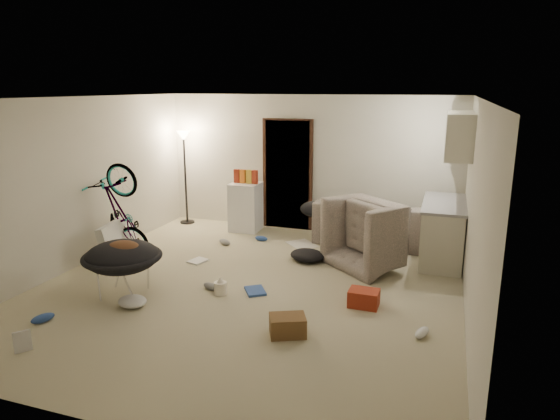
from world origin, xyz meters
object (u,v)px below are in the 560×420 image
(kitchen_counter, at_px, (442,232))
(drink_case_b, at_px, (364,298))
(saucer_chair, at_px, (123,264))
(drink_case_a, at_px, (288,326))
(armchair, at_px, (382,240))
(floor_lamp, at_px, (184,157))
(sofa, at_px, (370,229))
(juicer, at_px, (220,287))
(mini_fridge, at_px, (246,207))
(bicycle, at_px, (122,233))
(tv_box, at_px, (119,241))

(kitchen_counter, bearing_deg, drink_case_b, -112.18)
(saucer_chair, bearing_deg, kitchen_counter, 35.41)
(drink_case_a, bearing_deg, armchair, 51.18)
(floor_lamp, relative_size, drink_case_b, 4.97)
(sofa, distance_m, saucer_chair, 4.18)
(saucer_chair, xyz_separation_m, juicer, (1.18, 0.41, -0.33))
(floor_lamp, xyz_separation_m, sofa, (3.64, -0.20, -1.04))
(kitchen_counter, bearing_deg, armchair, -150.05)
(drink_case_b, bearing_deg, saucer_chair, -166.76)
(floor_lamp, relative_size, mini_fridge, 2.01)
(sofa, bearing_deg, drink_case_a, 87.23)
(mini_fridge, height_order, drink_case_b, mini_fridge)
(sofa, relative_size, bicycle, 1.18)
(sofa, bearing_deg, juicer, 64.32)
(saucer_chair, height_order, juicer, saucer_chair)
(sofa, relative_size, saucer_chair, 1.83)
(saucer_chair, bearing_deg, drink_case_a, -8.65)
(floor_lamp, height_order, bicycle, floor_lamp)
(bicycle, distance_m, drink_case_b, 3.92)
(bicycle, bearing_deg, drink_case_b, -96.30)
(armchair, xyz_separation_m, drink_case_a, (-0.67, -2.61, -0.27))
(mini_fridge, bearing_deg, armchair, -23.74)
(floor_lamp, distance_m, tv_box, 2.51)
(floor_lamp, relative_size, drink_case_a, 4.68)
(sofa, xyz_separation_m, saucer_chair, (-2.68, -3.20, 0.16))
(armchair, height_order, drink_case_a, armchair)
(kitchen_counter, relative_size, drink_case_b, 4.12)
(tv_box, bearing_deg, kitchen_counter, 9.15)
(floor_lamp, xyz_separation_m, bicycle, (0.10, -2.21, -0.90))
(saucer_chair, bearing_deg, bicycle, 125.95)
(floor_lamp, xyz_separation_m, mini_fridge, (1.31, -0.10, -0.86))
(tv_box, bearing_deg, drink_case_a, -34.47)
(floor_lamp, bearing_deg, armchair, -16.06)
(armchair, height_order, saucer_chair, armchair)
(juicer, bearing_deg, bicycle, 159.06)
(floor_lamp, relative_size, armchair, 1.56)
(armchair, relative_size, bicycle, 0.74)
(kitchen_counter, xyz_separation_m, drink_case_a, (-1.52, -3.11, -0.33))
(saucer_chair, bearing_deg, mini_fridge, 84.07)
(drink_case_a, bearing_deg, sofa, 60.09)
(tv_box, bearing_deg, drink_case_b, -16.75)
(floor_lamp, xyz_separation_m, drink_case_a, (3.31, -3.76, -1.20))
(saucer_chair, height_order, drink_case_a, saucer_chair)
(sofa, height_order, bicycle, bicycle)
(floor_lamp, height_order, mini_fridge, floor_lamp)
(mini_fridge, bearing_deg, tv_box, -120.99)
(floor_lamp, distance_m, sofa, 3.79)
(bicycle, xyz_separation_m, mini_fridge, (1.21, 2.11, 0.04))
(tv_box, distance_m, drink_case_b, 3.90)
(tv_box, bearing_deg, armchair, 6.57)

